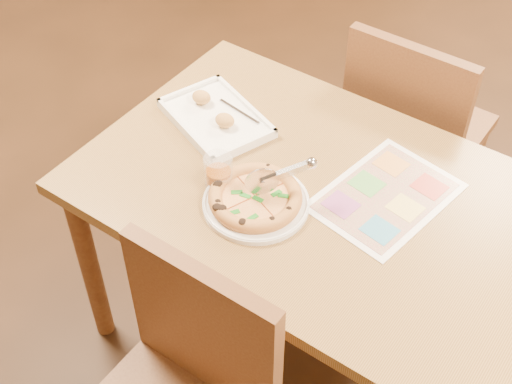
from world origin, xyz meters
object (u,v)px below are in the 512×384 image
Objects in this scene: appetizer_tray at (216,118)px; chair_far at (411,118)px; menu at (386,196)px; chair_near at (182,383)px; pizza at (255,197)px; glass_tumbler at (219,173)px; plate at (256,203)px; dining_table at (318,212)px; pizza_cutter at (278,176)px.

chair_far is at bearing 52.66° from appetizer_tray.
appetizer_tray is at bearing -178.61° from menu.
pizza is at bearing 103.71° from chair_near.
appetizer_tray is 3.94× the size of glass_tumbler.
appetizer_tray is at bearing 144.31° from pizza.
chair_near is 0.50m from plate.
chair_far is at bearing 81.72° from plate.
dining_table is 13.41× the size of glass_tumbler.
menu is (0.27, 0.23, -0.03)m from pizza.
pizza is 0.36m from appetizer_tray.
chair_far is 1.22× the size of menu.
dining_table is at bearing -152.37° from menu.
dining_table is 0.22m from pizza_cutter.
pizza_cutter is at bearing -141.84° from menu.
chair_far is 0.69m from appetizer_tray.
pizza_cutter reaches higher than pizza.
chair_far is 0.77m from plate.
chair_near reaches higher than pizza_cutter.
glass_tumbler reaches higher than menu.
dining_table is at bearing -9.51° from appetizer_tray.
pizza_cutter is at bearing 98.28° from chair_near.
chair_far reaches higher than pizza_cutter.
dining_table is 4.59× the size of plate.
pizza is 1.86× the size of pizza_cutter.
dining_table is 9.73× the size of pizza_cutter.
glass_tumbler is (-0.13, 0.01, 0.03)m from plate.
pizza_cutter is (-0.07, -0.70, 0.25)m from chair_far.
appetizer_tray is (-0.30, 0.21, -0.01)m from pizza.
plate is at bearing -35.53° from appetizer_tray.
plate is 1.14× the size of pizza.
dining_table is 0.21m from pizza.
chair_far is (-0.00, 0.60, -0.07)m from dining_table.
appetizer_tray is at bearing 170.49° from dining_table.
menu is at bearing -5.99° from pizza_cutter.
chair_near is 0.72m from menu.
menu is (0.39, 0.22, -0.04)m from glass_tumbler.
appetizer_tray is at bearing 52.66° from chair_far.
menu is (0.16, 0.68, 0.16)m from chair_near.
pizza is 0.12m from glass_tumbler.
appetizer_tray is 0.99× the size of menu.
pizza is (-0.00, 0.00, 0.02)m from plate.
pizza is 2.56× the size of glass_tumbler.
chair_far reaches higher than dining_table.
pizza is at bearing 81.48° from chair_far.
pizza is 0.65× the size of menu.
plate is 0.35m from menu.
glass_tumbler reaches higher than plate.
pizza_cutter is 1.38× the size of glass_tumbler.
plate is at bearing -139.46° from menu.
pizza_cutter reaches higher than plate.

